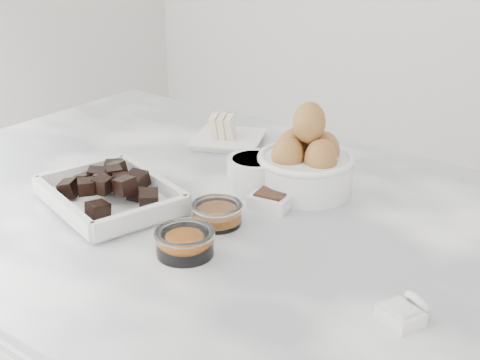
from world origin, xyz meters
name	(u,v)px	position (x,y,z in m)	size (l,w,h in m)	color
marble_slab	(219,217)	(0.00, 0.00, 0.92)	(1.20, 0.80, 0.04)	white
chocolate_dish	(109,191)	(-0.14, -0.10, 0.96)	(0.26, 0.23, 0.06)	white
butter_plate	(228,135)	(-0.17, 0.24, 0.96)	(0.17, 0.17, 0.05)	white
sugar_ramekin	(255,172)	(0.01, 0.09, 0.97)	(0.09, 0.09, 0.06)	white
egg_bowl	(306,163)	(0.08, 0.13, 0.99)	(0.16, 0.16, 0.15)	white
honey_bowl	(217,213)	(0.04, -0.05, 0.96)	(0.08, 0.08, 0.03)	white
zest_bowl	(185,241)	(0.06, -0.15, 0.96)	(0.08, 0.08, 0.04)	white
vanilla_spoon	(273,197)	(0.07, 0.05, 0.96)	(0.07, 0.08, 0.05)	white
salt_spoon	(405,312)	(0.36, -0.11, 0.95)	(0.06, 0.07, 0.04)	white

